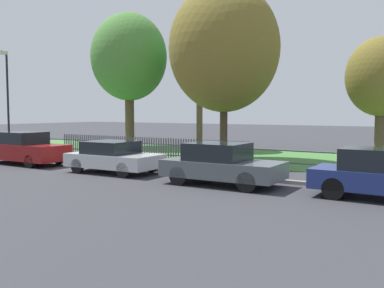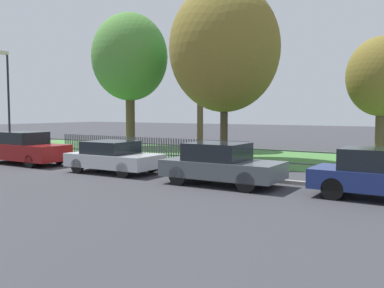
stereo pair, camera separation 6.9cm
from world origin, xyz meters
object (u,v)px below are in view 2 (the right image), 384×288
(tree_behind_motorcycle, at_px, (200,57))
(parked_car_silver_hatchback, at_px, (24,148))
(parked_car_red_compact, at_px, (382,174))
(tree_far_left, at_px, (382,77))
(tree_mid_park, at_px, (224,48))
(tree_nearest_kerb, at_px, (130,58))
(parked_car_navy_estate, at_px, (221,164))
(covered_motorcycle, at_px, (207,154))
(parked_car_black_saloon, at_px, (113,157))
(street_lamp, at_px, (7,91))

(tree_behind_motorcycle, bearing_deg, parked_car_silver_hatchback, -104.45)
(parked_car_red_compact, height_order, tree_far_left, tree_far_left)
(tree_mid_park, bearing_deg, tree_nearest_kerb, 158.30)
(tree_mid_park, height_order, tree_far_left, tree_mid_park)
(parked_car_navy_estate, xyz_separation_m, covered_motorcycle, (-2.54, 3.51, -0.11))
(parked_car_black_saloon, xyz_separation_m, tree_behind_motorcycle, (-2.62, 11.02, 5.26))
(parked_car_silver_hatchback, height_order, tree_behind_motorcycle, tree_behind_motorcycle)
(tree_mid_park, bearing_deg, parked_car_red_compact, -37.72)
(parked_car_silver_hatchback, xyz_separation_m, covered_motorcycle, (7.88, 3.36, -0.14))
(covered_motorcycle, bearing_deg, tree_far_left, 48.83)
(parked_car_silver_hatchback, xyz_separation_m, tree_mid_park, (7.02, 6.50, 4.82))
(street_lamp, bearing_deg, parked_car_red_compact, -4.74)
(parked_car_silver_hatchback, relative_size, parked_car_red_compact, 1.19)
(tree_nearest_kerb, bearing_deg, covered_motorcycle, -34.04)
(parked_car_red_compact, height_order, tree_nearest_kerb, tree_nearest_kerb)
(parked_car_silver_hatchback, distance_m, tree_far_left, 17.62)
(parked_car_silver_hatchback, bearing_deg, tree_nearest_kerb, 102.79)
(parked_car_red_compact, distance_m, tree_mid_park, 11.55)
(tree_behind_motorcycle, height_order, tree_mid_park, tree_mid_park)
(parked_car_navy_estate, distance_m, tree_far_left, 11.71)
(street_lamp, bearing_deg, covered_motorcycle, 8.53)
(parked_car_red_compact, xyz_separation_m, tree_behind_motorcycle, (-12.45, 11.00, 5.19))
(parked_car_black_saloon, bearing_deg, covered_motorcycle, 52.61)
(parked_car_black_saloon, height_order, parked_car_navy_estate, parked_car_navy_estate)
(tree_nearest_kerb, bearing_deg, street_lamp, -98.97)
(parked_car_red_compact, xyz_separation_m, tree_nearest_kerb, (-17.52, 10.09, 5.39))
(parked_car_black_saloon, height_order, parked_car_red_compact, parked_car_red_compact)
(parked_car_navy_estate, distance_m, tree_behind_motorcycle, 14.50)
(parked_car_navy_estate, height_order, tree_nearest_kerb, tree_nearest_kerb)
(parked_car_silver_hatchback, distance_m, covered_motorcycle, 8.56)
(parked_car_silver_hatchback, bearing_deg, tree_mid_park, 43.35)
(tree_far_left, bearing_deg, tree_nearest_kerb, -178.61)
(parked_car_black_saloon, bearing_deg, tree_behind_motorcycle, 102.08)
(parked_car_navy_estate, distance_m, street_lamp, 14.37)
(tree_nearest_kerb, distance_m, tree_far_left, 16.03)
(parked_car_red_compact, relative_size, tree_far_left, 0.63)
(parked_car_red_compact, relative_size, tree_mid_park, 0.44)
(tree_behind_motorcycle, xyz_separation_m, tree_far_left, (10.84, -0.53, -1.77))
(covered_motorcycle, xyz_separation_m, tree_mid_park, (-0.86, 3.14, 4.96))
(parked_car_silver_hatchback, xyz_separation_m, parked_car_red_compact, (15.31, 0.08, -0.03))
(tree_mid_park, height_order, street_lamp, tree_mid_park)
(parked_car_silver_hatchback, relative_size, tree_behind_motorcycle, 0.56)
(street_lamp, bearing_deg, tree_far_left, 27.32)
(parked_car_silver_hatchback, xyz_separation_m, parked_car_black_saloon, (5.47, 0.07, -0.10))
(parked_car_red_compact, relative_size, covered_motorcycle, 1.89)
(parked_car_navy_estate, relative_size, tree_nearest_kerb, 0.43)
(parked_car_navy_estate, relative_size, covered_motorcycle, 1.94)
(tree_far_left, relative_size, street_lamp, 1.09)
(parked_car_black_saloon, relative_size, tree_nearest_kerb, 0.41)
(tree_behind_motorcycle, bearing_deg, tree_far_left, -2.79)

